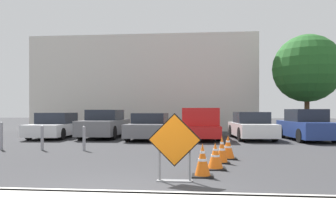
# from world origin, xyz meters

# --- Properties ---
(ground_plane) EXTENTS (96.00, 96.00, 0.00)m
(ground_plane) POSITION_xyz_m (0.00, 10.00, 0.00)
(ground_plane) COLOR #333335
(sidewalk_strip) EXTENTS (23.36, 2.35, 0.14)m
(sidewalk_strip) POSITION_xyz_m (0.00, -1.18, 0.07)
(sidewalk_strip) COLOR #ADAAA3
(sidewalk_strip) RESTS_ON ground_plane
(curb_lip) EXTENTS (23.36, 0.20, 0.14)m
(curb_lip) POSITION_xyz_m (0.00, 0.00, 0.07)
(curb_lip) COLOR #ADAAA3
(curb_lip) RESTS_ON ground_plane
(road_closed_sign) EXTENTS (1.11, 0.20, 1.43)m
(road_closed_sign) POSITION_xyz_m (0.94, 1.45, 0.76)
(road_closed_sign) COLOR black
(road_closed_sign) RESTS_ON ground_plane
(traffic_cone_nearest) EXTENTS (0.47, 0.47, 0.74)m
(traffic_cone_nearest) POSITION_xyz_m (1.52, 2.05, 0.36)
(traffic_cone_nearest) COLOR black
(traffic_cone_nearest) RESTS_ON ground_plane
(traffic_cone_second) EXTENTS (0.53, 0.53, 0.66)m
(traffic_cone_second) POSITION_xyz_m (1.85, 3.02, 0.32)
(traffic_cone_second) COLOR black
(traffic_cone_second) RESTS_ON ground_plane
(traffic_cone_third) EXTENTS (0.43, 0.43, 0.77)m
(traffic_cone_third) POSITION_xyz_m (2.09, 3.99, 0.37)
(traffic_cone_third) COLOR black
(traffic_cone_third) RESTS_ON ground_plane
(traffic_cone_fourth) EXTENTS (0.53, 0.53, 0.72)m
(traffic_cone_fourth) POSITION_xyz_m (2.33, 4.81, 0.35)
(traffic_cone_fourth) COLOR black
(traffic_cone_fourth) RESTS_ON ground_plane
(parked_car_nearest) EXTENTS (2.03, 4.61, 1.36)m
(parked_car_nearest) POSITION_xyz_m (-6.31, 11.89, 0.62)
(parked_car_nearest) COLOR silver
(parked_car_nearest) RESTS_ON ground_plane
(parked_car_second) EXTENTS (1.94, 4.70, 1.52)m
(parked_car_second) POSITION_xyz_m (-3.69, 12.20, 0.71)
(parked_car_second) COLOR slate
(parked_car_second) RESTS_ON ground_plane
(parked_car_third) EXTENTS (2.00, 4.52, 1.34)m
(parked_car_third) POSITION_xyz_m (-1.08, 11.54, 0.63)
(parked_car_third) COLOR slate
(parked_car_third) RESTS_ON ground_plane
(pickup_truck) EXTENTS (1.98, 5.34, 1.60)m
(pickup_truck) POSITION_xyz_m (1.53, 11.72, 0.72)
(pickup_truck) COLOR red
(pickup_truck) RESTS_ON ground_plane
(parked_car_fourth) EXTENTS (2.04, 4.25, 1.40)m
(parked_car_fourth) POSITION_xyz_m (4.14, 11.89, 0.65)
(parked_car_fourth) COLOR white
(parked_car_fourth) RESTS_ON ground_plane
(parked_car_fifth) EXTENTS (1.98, 4.33, 1.55)m
(parked_car_fifth) POSITION_xyz_m (6.75, 11.47, 0.71)
(parked_car_fifth) COLOR navy
(parked_car_fifth) RESTS_ON ground_plane
(bollard_nearest) EXTENTS (0.12, 0.12, 0.91)m
(bollard_nearest) POSITION_xyz_m (-2.77, 6.36, 0.48)
(bollard_nearest) COLOR gray
(bollard_nearest) RESTS_ON ground_plane
(bollard_second) EXTENTS (0.12, 0.12, 0.92)m
(bollard_second) POSITION_xyz_m (-4.37, 6.36, 0.49)
(bollard_second) COLOR gray
(bollard_second) RESTS_ON ground_plane
(bollard_third) EXTENTS (0.12, 0.12, 1.05)m
(bollard_third) POSITION_xyz_m (-5.98, 6.36, 0.55)
(bollard_third) COLOR gray
(bollard_third) RESTS_ON ground_plane
(building_facade_backdrop) EXTENTS (16.75, 5.00, 6.99)m
(building_facade_backdrop) POSITION_xyz_m (-2.76, 20.42, 3.50)
(building_facade_backdrop) COLOR beige
(building_facade_backdrop) RESTS_ON ground_plane
(street_tree_behind_lot) EXTENTS (4.51, 4.51, 6.55)m
(street_tree_behind_lot) POSITION_xyz_m (8.66, 17.39, 4.29)
(street_tree_behind_lot) COLOR #513823
(street_tree_behind_lot) RESTS_ON ground_plane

